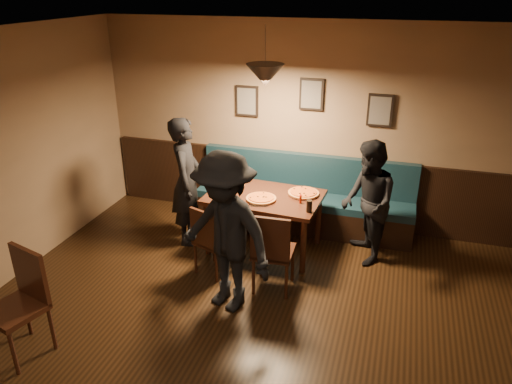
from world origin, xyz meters
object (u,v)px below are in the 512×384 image
diner_left (187,181)px  diner_right (368,203)px  chair_near_left (214,239)px  chair_near_right (274,250)px  dining_table (264,222)px  soda_glass (309,206)px  booth_bench (303,195)px  cafe_chair_far (15,308)px  diner_front (225,233)px  tabasco_bottle (300,198)px

diner_left → diner_right: bearing=-99.2°
chair_near_left → diner_left: 0.98m
chair_near_right → dining_table: bearing=110.7°
diner_left → dining_table: bearing=-100.4°
chair_near_left → soda_glass: bearing=41.2°
chair_near_left → diner_right: bearing=46.2°
dining_table → soda_glass: size_ratio=9.78×
booth_bench → soda_glass: bearing=-75.0°
chair_near_right → cafe_chair_far: 2.62m
diner_left → diner_right: size_ratio=1.10×
soda_glass → booth_bench: bearing=105.0°
chair_near_right → diner_front: 0.71m
soda_glass → diner_right: bearing=33.5°
tabasco_bottle → diner_front: bearing=-114.1°
diner_right → tabasco_bottle: 0.81m
diner_right → soda_glass: diner_right is taller
chair_near_left → cafe_chair_far: (-1.21, -1.84, 0.08)m
diner_left → diner_front: bearing=-154.8°
booth_bench → soda_glass: 1.10m
chair_near_right → chair_near_left: bearing=168.9°
dining_table → chair_near_right: bearing=-63.3°
chair_near_left → diner_left: diner_left is taller
booth_bench → diner_front: (-0.40, -1.98, 0.37)m
diner_front → tabasco_bottle: (0.53, 1.18, -0.05)m
diner_left → soda_glass: size_ratio=11.71×
dining_table → diner_front: diner_front is taller
booth_bench → cafe_chair_far: bearing=-121.3°
diner_left → soda_glass: diner_left is taller
chair_near_left → chair_near_right: chair_near_right is taller
soda_glass → tabasco_bottle: size_ratio=1.15×
booth_bench → diner_left: diner_left is taller
diner_front → cafe_chair_far: (-1.58, -1.27, -0.36)m
diner_right → tabasco_bottle: bearing=-95.0°
diner_right → soda_glass: 0.77m
booth_bench → dining_table: bearing=-116.9°
chair_near_right → tabasco_bottle: size_ratio=7.82×
chair_near_right → diner_left: (-1.37, 0.76, 0.36)m
chair_near_left → tabasco_bottle: (0.89, 0.61, 0.39)m
diner_left → cafe_chair_far: 2.57m
dining_table → chair_near_right: size_ratio=1.44×
chair_near_left → diner_right: size_ratio=0.57×
dining_table → tabasco_bottle: size_ratio=11.29×
diner_left → booth_bench: bearing=-74.6°
chair_near_right → tabasco_bottle: 0.80m
soda_glass → chair_near_right: bearing=-118.5°
soda_glass → tabasco_bottle: (-0.15, 0.20, -0.01)m
chair_near_left → cafe_chair_far: bearing=-103.6°
chair_near_left → diner_left: bearing=153.9°
diner_right → diner_left: bearing=-105.9°
diner_left → tabasco_bottle: (1.51, -0.03, -0.03)m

